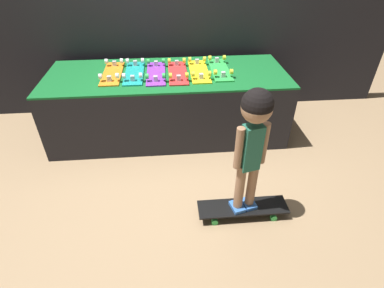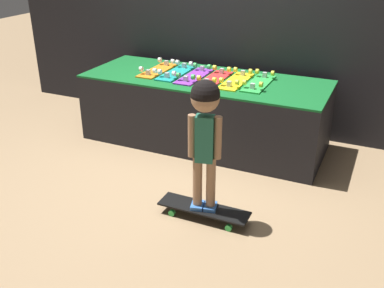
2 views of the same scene
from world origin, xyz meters
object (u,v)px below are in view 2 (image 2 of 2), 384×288
object	(u,v)px
skateboard_green_on_rack	(259,82)
skateboard_on_floor	(204,209)
skateboard_red_on_rack	(214,78)
skateboard_purple_on_rack	(194,75)
skateboard_orange_on_rack	(158,69)
skateboard_teal_on_rack	(176,72)
skateboard_yellow_on_rack	(236,80)
child	(205,122)

from	to	relation	value
skateboard_green_on_rack	skateboard_on_floor	world-z (taller)	skateboard_green_on_rack
skateboard_red_on_rack	skateboard_purple_on_rack	bearing A→B (deg)	179.40
skateboard_orange_on_rack	skateboard_teal_on_rack	xyz separation A→B (m)	(0.22, -0.01, 0.00)
skateboard_on_floor	skateboard_purple_on_rack	bearing A→B (deg)	117.25
skateboard_orange_on_rack	skateboard_yellow_on_rack	bearing A→B (deg)	-1.45
skateboard_yellow_on_rack	skateboard_on_floor	world-z (taller)	skateboard_yellow_on_rack
skateboard_yellow_on_rack	child	xyz separation A→B (m)	(0.23, -1.32, 0.09)
skateboard_teal_on_rack	skateboard_on_floor	world-z (taller)	skateboard_teal_on_rack
skateboard_teal_on_rack	child	distance (m)	1.61
skateboard_purple_on_rack	skateboard_yellow_on_rack	world-z (taller)	same
child	skateboard_on_floor	bearing A→B (deg)	166.31
skateboard_yellow_on_rack	skateboard_green_on_rack	world-z (taller)	same
skateboard_green_on_rack	skateboard_purple_on_rack	bearing A→B (deg)	-176.20
skateboard_purple_on_rack	skateboard_orange_on_rack	bearing A→B (deg)	174.86
skateboard_red_on_rack	skateboard_green_on_rack	distance (m)	0.45
skateboard_on_floor	skateboard_green_on_rack	bearing A→B (deg)	90.07
skateboard_red_on_rack	skateboard_green_on_rack	size ratio (longest dim) A/B	1.00
skateboard_green_on_rack	skateboard_on_floor	distance (m)	1.50
skateboard_yellow_on_rack	skateboard_on_floor	xyz separation A→B (m)	(0.23, -1.32, -0.66)
skateboard_red_on_rack	skateboard_green_on_rack	world-z (taller)	same
skateboard_purple_on_rack	skateboard_yellow_on_rack	xyz separation A→B (m)	(0.45, 0.02, 0.00)
skateboard_red_on_rack	skateboard_teal_on_rack	bearing A→B (deg)	175.88
skateboard_orange_on_rack	skateboard_purple_on_rack	world-z (taller)	same
skateboard_purple_on_rack	skateboard_red_on_rack	distance (m)	0.22
skateboard_orange_on_rack	skateboard_green_on_rack	bearing A→B (deg)	0.22
child	skateboard_green_on_rack	bearing A→B (deg)	76.38
skateboard_teal_on_rack	skateboard_on_floor	bearing A→B (deg)	-56.14
skateboard_orange_on_rack	skateboard_yellow_on_rack	distance (m)	0.90
skateboard_orange_on_rack	child	world-z (taller)	child
skateboard_green_on_rack	skateboard_on_floor	xyz separation A→B (m)	(0.00, -1.35, -0.66)
skateboard_orange_on_rack	skateboard_on_floor	world-z (taller)	skateboard_orange_on_rack
skateboard_green_on_rack	child	xyz separation A→B (m)	(0.00, -1.35, 0.09)
skateboard_purple_on_rack	skateboard_on_floor	bearing A→B (deg)	-62.75
child	skateboard_yellow_on_rack	bearing A→B (deg)	85.97
skateboard_teal_on_rack	skateboard_purple_on_rack	world-z (taller)	same
skateboard_purple_on_rack	skateboard_red_on_rack	world-z (taller)	same
skateboard_purple_on_rack	skateboard_yellow_on_rack	bearing A→B (deg)	2.24
skateboard_teal_on_rack	skateboard_red_on_rack	xyz separation A→B (m)	(0.45, -0.03, 0.00)
skateboard_orange_on_rack	child	xyz separation A→B (m)	(1.12, -1.35, 0.09)
skateboard_orange_on_rack	skateboard_yellow_on_rack	xyz separation A→B (m)	(0.90, -0.02, 0.00)
skateboard_orange_on_rack	skateboard_on_floor	bearing A→B (deg)	-50.25
skateboard_purple_on_rack	skateboard_red_on_rack	bearing A→B (deg)	-0.60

